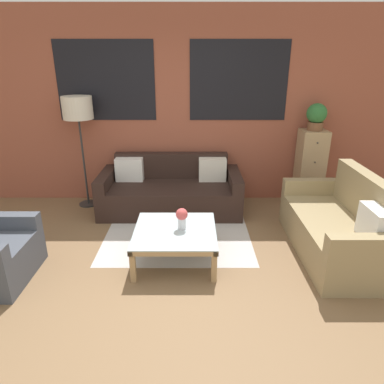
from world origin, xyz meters
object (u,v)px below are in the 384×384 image
at_px(couch_dark, 171,192).
at_px(floor_lamp, 78,112).
at_px(settee_vintage, 340,228).
at_px(drawer_cabinet, 310,168).
at_px(flower_vase, 182,217).
at_px(coffee_table, 175,234).
at_px(potted_plant, 317,116).

distance_m(couch_dark, floor_lamp, 1.72).
bearing_deg(settee_vintage, couch_dark, 148.26).
xyz_separation_m(drawer_cabinet, flower_vase, (-1.88, -1.59, -0.06)).
relative_size(drawer_cabinet, flower_vase, 4.75).
xyz_separation_m(coffee_table, drawer_cabinet, (1.95, 1.61, 0.25)).
bearing_deg(coffee_table, potted_plant, 39.53).
bearing_deg(coffee_table, couch_dark, 95.29).
bearing_deg(couch_dark, potted_plant, 6.34).
relative_size(floor_lamp, flower_vase, 6.77).
relative_size(coffee_table, floor_lamp, 0.54).
bearing_deg(drawer_cabinet, couch_dark, -173.66).
xyz_separation_m(settee_vintage, potted_plant, (0.10, 1.45, 1.03)).
relative_size(drawer_cabinet, potted_plant, 2.99).
xyz_separation_m(settee_vintage, flower_vase, (-1.77, -0.13, 0.20)).
bearing_deg(potted_plant, drawer_cabinet, -90.00).
distance_m(drawer_cabinet, flower_vase, 2.46).
bearing_deg(settee_vintage, potted_plant, 86.02).
bearing_deg(drawer_cabinet, floor_lamp, -179.17).
bearing_deg(floor_lamp, coffee_table, -47.84).
xyz_separation_m(coffee_table, flower_vase, (0.07, 0.02, 0.19)).
distance_m(drawer_cabinet, potted_plant, 0.77).
height_order(couch_dark, floor_lamp, floor_lamp).
relative_size(coffee_table, potted_plant, 2.32).
xyz_separation_m(potted_plant, flower_vase, (-1.88, -1.59, -0.83)).
relative_size(settee_vintage, coffee_table, 1.91).
xyz_separation_m(couch_dark, flower_vase, (0.20, -1.36, 0.23)).
relative_size(settee_vintage, floor_lamp, 1.04).
height_order(coffee_table, drawer_cabinet, drawer_cabinet).
relative_size(floor_lamp, drawer_cabinet, 1.42).
bearing_deg(floor_lamp, couch_dark, -8.08).
bearing_deg(drawer_cabinet, settee_vintage, -93.98).
relative_size(coffee_table, flower_vase, 3.69).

